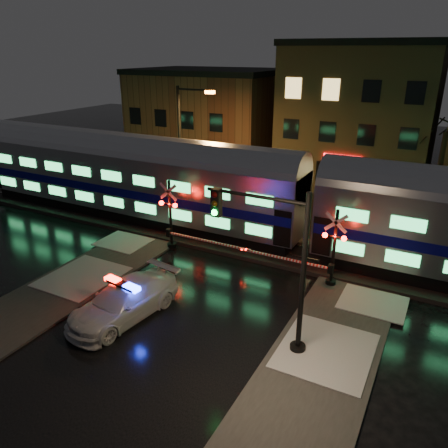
{
  "coord_description": "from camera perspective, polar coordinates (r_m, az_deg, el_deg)",
  "views": [
    {
      "loc": [
        9.54,
        -17.43,
        11.21
      ],
      "look_at": [
        -0.97,
        2.5,
        2.2
      ],
      "focal_mm": 35.0,
      "sensor_mm": 36.0,
      "label": 1
    }
  ],
  "objects": [
    {
      "name": "police_car",
      "position": [
        20.21,
        -12.95,
        -9.77
      ],
      "size": [
        3.04,
        5.84,
        1.79
      ],
      "rotation": [
        0.0,
        0.0,
        -0.14
      ],
      "color": "silver",
      "rests_on": "ground"
    },
    {
      "name": "building_left",
      "position": [
        45.91,
        -1.98,
        13.38
      ],
      "size": [
        14.0,
        10.0,
        9.0
      ],
      "primitive_type": "cube",
      "color": "#51311F",
      "rests_on": "ground"
    },
    {
      "name": "streetlight",
      "position": [
        32.14,
        -5.35,
        10.82
      ],
      "size": [
        2.98,
        0.31,
        8.92
      ],
      "color": "black",
      "rests_on": "ground"
    },
    {
      "name": "sidewalk_right",
      "position": [
        16.25,
        10.1,
        -21.94
      ],
      "size": [
        4.0,
        20.0,
        0.12
      ],
      "primitive_type": "cube",
      "color": "#2D2D2D",
      "rests_on": "ground"
    },
    {
      "name": "traffic_light",
      "position": [
        16.71,
        6.85,
        -5.66
      ],
      "size": [
        4.31,
        0.74,
        6.67
      ],
      "rotation": [
        0.0,
        0.0,
        0.02
      ],
      "color": "black",
      "rests_on": "ground"
    },
    {
      "name": "ground",
      "position": [
        22.81,
        -0.78,
        -7.64
      ],
      "size": [
        120.0,
        120.0,
        0.0
      ],
      "primitive_type": "plane",
      "color": "black",
      "rests_on": "ground"
    },
    {
      "name": "sidewalk_left",
      "position": [
        22.63,
        -23.4,
        -9.72
      ],
      "size": [
        4.0,
        20.0,
        0.12
      ],
      "primitive_type": "cube",
      "color": "#2D2D2D",
      "rests_on": "ground"
    },
    {
      "name": "ballast",
      "position": [
        26.77,
        4.34,
        -2.74
      ],
      "size": [
        90.0,
        4.2,
        0.24
      ],
      "primitive_type": "cube",
      "color": "black",
      "rests_on": "ground"
    },
    {
      "name": "train",
      "position": [
        24.58,
        11.42,
        2.79
      ],
      "size": [
        51.0,
        3.12,
        5.92
      ],
      "color": "black",
      "rests_on": "ballast"
    },
    {
      "name": "building_mid",
      "position": [
        41.0,
        17.43,
        13.18
      ],
      "size": [
        12.0,
        11.0,
        11.5
      ],
      "primitive_type": "cube",
      "color": "brown",
      "rests_on": "ground"
    },
    {
      "name": "crossing_signal_right",
      "position": [
        22.39,
        13.15,
        -3.93
      ],
      "size": [
        5.83,
        0.66,
        4.13
      ],
      "color": "black",
      "rests_on": "ground"
    },
    {
      "name": "crossing_signal_left",
      "position": [
        25.8,
        -6.44,
        0.19
      ],
      "size": [
        6.03,
        0.67,
        4.27
      ],
      "color": "black",
      "rests_on": "ground"
    }
  ]
}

